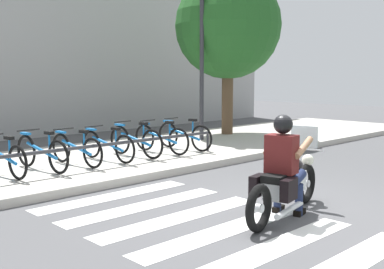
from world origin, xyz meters
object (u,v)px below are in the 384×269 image
Objects in this scene: bicycle_3 at (76,149)px; bike_rack at (107,146)px; motorcycle at (286,184)px; bicycle_4 at (107,145)px; bicycle_1 at (3,158)px; tree_near_rack at (228,26)px; rider at (284,159)px; bicycle_2 at (42,152)px; bicycle_7 at (184,135)px; street_lamp at (202,52)px; bicycle_6 at (161,138)px; bicycle_5 at (136,141)px.

bike_rack is (0.37, -0.55, 0.09)m from bicycle_3.
motorcycle reaches higher than bicycle_4.
bicycle_3 is 0.74m from bicycle_4.
tree_near_rack reaches higher than bicycle_1.
rider is 0.25× the size of bike_rack.
bicycle_2 is 1.48m from bicycle_4.
bike_rack is at bearing -167.89° from bicycle_7.
bicycle_7 is at bearing 62.83° from motorcycle.
bicycle_2 is 0.74m from bicycle_3.
bicycle_3 is 5.13m from street_lamp.
bicycle_4 is at bearing 56.42° from bike_rack.
bicycle_3 is at bearing 123.67° from bike_rack.
bicycle_1 is at bearing 163.28° from bike_rack.
bicycle_6 is at bearing -0.01° from bicycle_3.
bicycle_2 is at bearing -168.32° from tree_near_rack.
rider reaches higher than bicycle_4.
bicycle_5 is at bearing -0.04° from bicycle_3.
bicycle_3 is (-0.50, 4.63, -0.33)m from rider.
bicycle_2 is 0.40× the size of street_lamp.
tree_near_rack is (6.09, 1.41, 2.95)m from bicycle_3.
street_lamp is (4.56, 1.01, 2.11)m from bicycle_3.
rider is at bearing -88.11° from bike_rack.
tree_near_rack is (5.35, 1.41, 2.95)m from bicycle_4.
bicycle_5 is 0.29× the size of bike_rack.
bicycle_1 is 2.21m from bicycle_4.
tree_near_rack is at bearing 47.61° from motorcycle.
bicycle_5 is at bearing -161.84° from street_lamp.
bicycle_6 is 0.34× the size of tree_near_rack.
bicycle_4 is 1.48m from bicycle_6.
motorcycle is 8.69m from tree_near_rack.
bicycle_5 is (1.48, -0.00, 0.02)m from bicycle_3.
bike_rack is at bearing -163.27° from bicycle_6.
bike_rack is at bearing -26.58° from bicycle_2.
rider is (-0.08, -0.01, 0.36)m from motorcycle.
tree_near_rack is at bearing 13.05° from bicycle_3.
bicycle_4 is 0.99× the size of bicycle_7.
rider reaches higher than bicycle_3.
motorcycle is 1.37× the size of bicycle_1.
bicycle_7 reaches higher than bike_rack.
bicycle_1 is 0.94× the size of bicycle_2.
bicycle_3 is 0.96× the size of bicycle_7.
bicycle_5 is at bearing -0.01° from bicycle_2.
bike_rack is (-2.58, -0.55, 0.07)m from bicycle_7.
bicycle_5 is at bearing 78.14° from rider.
tree_near_rack is at bearing 24.24° from bicycle_7.
bicycle_4 is at bearing -165.20° from street_lamp.
bicycle_5 is 0.99× the size of bicycle_7.
bike_rack is at bearing -161.03° from tree_near_rack.
rider is at bearing -101.86° from bicycle_5.
bicycle_7 is (2.37, 4.62, 0.05)m from motorcycle.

